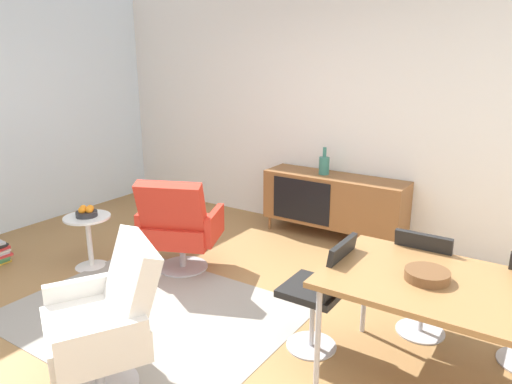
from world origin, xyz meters
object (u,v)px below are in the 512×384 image
dining_table (464,294)px  side_table_round (89,236)px  vase_cobalt (324,165)px  armchair_black_shell (105,318)px  sideboard (334,200)px  dining_chair_near_window (321,289)px  dining_chair_back_left (424,278)px  fruit_bowl (86,212)px  wooden_bowl_on_table (427,275)px  lounge_chair_red (179,225)px

dining_table → side_table_round: dining_table is taller
vase_cobalt → armchair_black_shell: size_ratio=0.32×
vase_cobalt → dining_table: (1.86, -2.04, -0.13)m
dining_table → armchair_black_shell: bearing=-149.9°
sideboard → dining_chair_near_window: size_ratio=1.87×
dining_chair_back_left → vase_cobalt: bearing=135.6°
dining_chair_back_left → side_table_round: 3.08m
vase_cobalt → side_table_round: bearing=-126.7°
side_table_round → fruit_bowl: fruit_bowl is taller
armchair_black_shell → vase_cobalt: bearing=90.6°
wooden_bowl_on_table → dining_chair_back_left: 0.67m
vase_cobalt → dining_chair_back_left: size_ratio=0.36×
vase_cobalt → dining_chair_back_left: vase_cobalt is taller
vase_cobalt → side_table_round: 2.58m
vase_cobalt → fruit_bowl: 2.54m
vase_cobalt → armchair_black_shell: 3.12m
armchair_black_shell → side_table_round: armchair_black_shell is taller
fruit_bowl → vase_cobalt: bearing=53.3°
vase_cobalt → wooden_bowl_on_table: vase_cobalt is taller
wooden_bowl_on_table → lounge_chair_red: 2.43m
fruit_bowl → dining_chair_near_window: bearing=-0.3°
lounge_chair_red → dining_table: bearing=-9.4°
sideboard → dining_chair_near_window: (0.84, -2.04, 0.03)m
side_table_round → fruit_bowl: bearing=84.8°
armchair_black_shell → fruit_bowl: bearing=145.2°
vase_cobalt → lounge_chair_red: (-0.71, -1.61, -0.36)m
lounge_chair_red → fruit_bowl: bearing=-152.7°
armchair_black_shell → dining_chair_near_window: bearing=48.4°
wooden_bowl_on_table → dining_chair_near_window: (-0.68, 0.03, -0.30)m
dining_chair_back_left → fruit_bowl: size_ratio=4.28×
dining_table → wooden_bowl_on_table: bearing=-173.1°
dining_chair_near_window → lounge_chair_red: bearing=165.9°
dining_table → dining_chair_back_left: (-0.35, 0.56, -0.23)m
wooden_bowl_on_table → armchair_black_shell: bearing=-147.5°
sideboard → vase_cobalt: 0.41m
fruit_bowl → dining_table: bearing=-0.2°
wooden_bowl_on_table → lounge_chair_red: size_ratio=0.27×
sideboard → armchair_black_shell: (-0.11, -3.10, 0.03)m
dining_table → fruit_bowl: (-3.37, 0.01, -0.13)m
lounge_chair_red → fruit_bowl: (-0.80, -0.41, 0.10)m
wooden_bowl_on_table → dining_table: bearing=6.9°
dining_table → lounge_chair_red: (-2.57, 0.42, -0.23)m
sideboard → dining_chair_near_window: bearing=-67.7°
dining_table → dining_chair_near_window: size_ratio=1.87×
sideboard → fruit_bowl: bearing=-129.2°
wooden_bowl_on_table → side_table_round: (-3.17, 0.04, -0.45)m
armchair_black_shell → side_table_round: (-1.54, 1.07, -0.15)m
sideboard → fruit_bowl: sideboard is taller
dining_table → armchair_black_shell: (-1.83, -1.06, -0.23)m
sideboard → wooden_bowl_on_table: (1.52, -2.06, 0.33)m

